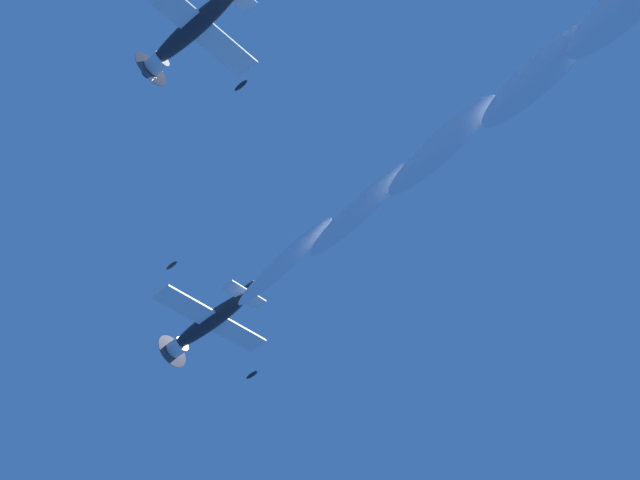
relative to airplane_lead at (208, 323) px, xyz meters
name	(u,v)px	position (x,y,z in m)	size (l,w,h in m)	color
airplane_lead	(208,323)	(0.00, 0.00, 0.00)	(9.00, 8.68, 4.56)	#232328
airplane_left_wingman	(191,30)	(19.82, 6.06, 1.02)	(9.02, 8.68, 4.56)	#232328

